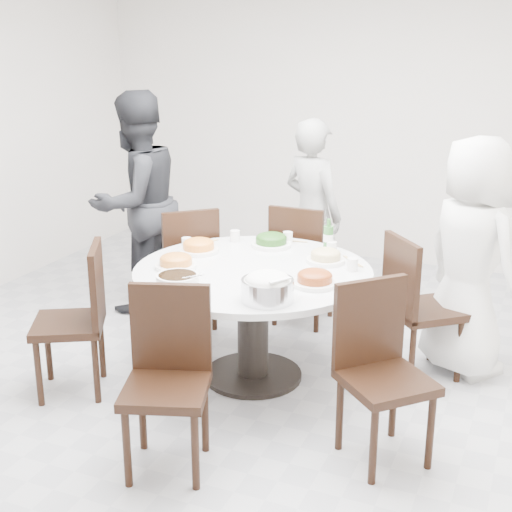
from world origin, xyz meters
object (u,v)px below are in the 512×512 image
at_px(chair_ne, 425,307).
at_px(rice_bowl, 268,290).
at_px(diner_left, 137,203).
at_px(diner_right, 471,258).
at_px(dining_table, 253,324).
at_px(chair_nw, 185,266).
at_px(chair_s, 166,385).
at_px(chair_n, 304,263).
at_px(soup_bowl, 178,281).
at_px(diner_middle, 312,214).
at_px(chair_sw, 68,321).
at_px(chair_se, 387,378).
at_px(beverage_bottle, 328,235).

xyz_separation_m(chair_ne, rice_bowl, (-0.71, -0.95, 0.34)).
bearing_deg(diner_left, rice_bowl, 68.95).
bearing_deg(chair_ne, diner_right, -92.57).
height_order(dining_table, chair_nw, chair_nw).
height_order(chair_s, diner_left, diner_left).
relative_size(chair_n, soup_bowl, 3.80).
distance_m(diner_middle, rice_bowl, 1.93).
distance_m(chair_nw, diner_middle, 1.13).
distance_m(chair_sw, diner_right, 2.57).
relative_size(chair_s, diner_left, 0.54).
bearing_deg(chair_se, chair_s, 161.39).
height_order(chair_ne, soup_bowl, chair_ne).
xyz_separation_m(chair_n, chair_se, (1.02, -1.62, 0.00)).
xyz_separation_m(chair_sw, diner_right, (2.21, 1.27, 0.31)).
relative_size(chair_ne, chair_n, 1.00).
relative_size(chair_sw, soup_bowl, 3.80).
height_order(chair_s, diner_middle, diner_middle).
height_order(chair_ne, diner_right, diner_right).
height_order(diner_right, beverage_bottle, diner_right).
distance_m(chair_n, beverage_bottle, 0.72).
xyz_separation_m(rice_bowl, soup_bowl, (-0.56, -0.00, -0.02)).
height_order(chair_nw, diner_left, diner_left).
relative_size(chair_n, chair_se, 1.00).
distance_m(dining_table, chair_nw, 1.02).
bearing_deg(diner_right, chair_ne, 77.30).
bearing_deg(chair_nw, rice_bowl, 92.09).
height_order(dining_table, chair_se, chair_se).
height_order(diner_right, rice_bowl, diner_right).
distance_m(chair_ne, chair_sw, 2.26).
bearing_deg(chair_ne, soup_bowl, 86.45).
distance_m(dining_table, chair_sw, 1.16).
relative_size(chair_sw, rice_bowl, 3.25).
xyz_separation_m(chair_se, beverage_bottle, (-0.68, 1.12, 0.39)).
distance_m(chair_ne, diner_middle, 1.47).
bearing_deg(chair_sw, diner_left, 165.59).
xyz_separation_m(chair_ne, chair_s, (-1.01, -1.58, 0.00)).
bearing_deg(diner_left, chair_n, 116.63).
relative_size(chair_sw, beverage_bottle, 4.15).
relative_size(chair_nw, chair_s, 1.00).
bearing_deg(chair_se, diner_left, 103.42).
bearing_deg(dining_table, chair_ne, 25.38).
relative_size(chair_n, beverage_bottle, 4.15).
distance_m(dining_table, diner_middle, 1.47).
height_order(dining_table, diner_left, diner_left).
bearing_deg(diner_right, chair_sw, 69.44).
bearing_deg(chair_nw, beverage_bottle, 132.53).
height_order(chair_ne, chair_nw, same).
relative_size(chair_ne, rice_bowl, 3.25).
bearing_deg(chair_n, chair_ne, 152.13).
height_order(chair_s, beverage_bottle, beverage_bottle).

